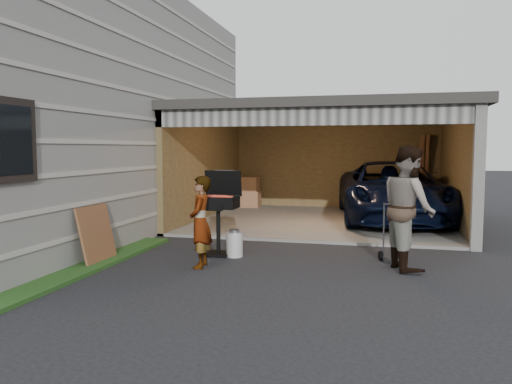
% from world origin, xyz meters
% --- Properties ---
extents(ground, '(80.00, 80.00, 0.00)m').
position_xyz_m(ground, '(0.00, 0.00, 0.00)').
color(ground, black).
rests_on(ground, ground).
extents(house, '(7.00, 11.00, 5.50)m').
position_xyz_m(house, '(-6.00, 4.00, 2.75)').
color(house, '#474744').
rests_on(house, ground).
extents(groundcover_strip, '(0.50, 8.00, 0.06)m').
position_xyz_m(groundcover_strip, '(-2.25, -1.00, 0.03)').
color(groundcover_strip, '#193814').
rests_on(groundcover_strip, ground).
extents(garage, '(6.80, 6.30, 2.90)m').
position_xyz_m(garage, '(0.76, 6.79, 1.87)').
color(garage, '#605E59').
rests_on(garage, ground).
extents(minivan, '(3.11, 5.67, 1.50)m').
position_xyz_m(minivan, '(2.43, 6.90, 0.75)').
color(minivan, black).
rests_on(minivan, ground).
extents(woman, '(0.44, 0.59, 1.46)m').
position_xyz_m(woman, '(-0.59, 1.09, 0.73)').
color(woman, '#9FB0C8').
rests_on(woman, ground).
extents(man, '(1.01, 1.14, 1.95)m').
position_xyz_m(man, '(2.60, 1.81, 0.97)').
color(man, '#3E2C18').
rests_on(man, ground).
extents(bbq_grill, '(0.67, 0.59, 1.50)m').
position_xyz_m(bbq_grill, '(-0.60, 2.04, 0.89)').
color(bbq_grill, black).
rests_on(bbq_grill, ground).
extents(propane_tank, '(0.32, 0.32, 0.43)m').
position_xyz_m(propane_tank, '(-0.29, 1.96, 0.22)').
color(propane_tank, beige).
rests_on(propane_tank, ground).
extents(plywood_panel, '(0.24, 0.87, 0.96)m').
position_xyz_m(plywood_panel, '(-2.34, 0.91, 0.48)').
color(plywood_panel, brown).
rests_on(plywood_panel, ground).
extents(hand_truck, '(0.44, 0.39, 0.98)m').
position_xyz_m(hand_truck, '(2.38, 2.29, 0.19)').
color(hand_truck, gray).
rests_on(hand_truck, ground).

